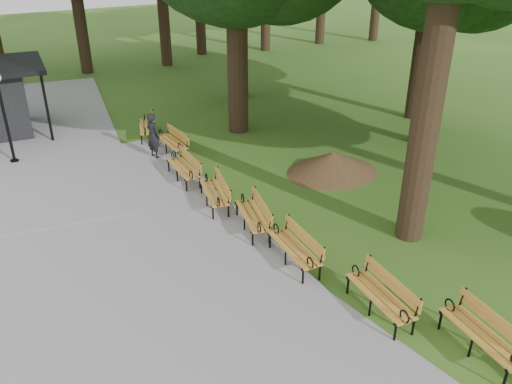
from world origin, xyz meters
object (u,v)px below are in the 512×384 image
bench_1 (482,335)px  bench_8 (146,127)px  person (153,136)px  bench_6 (183,168)px  bench_3 (294,248)px  bench_5 (214,192)px  bench_2 (380,296)px  bench_4 (252,215)px  bench_7 (171,142)px  lamp_post (1,99)px  dirt_mound (332,162)px

bench_1 → bench_8: (-1.26, 14.19, 0.00)m
person → bench_6: bearing=165.4°
bench_3 → bench_5: same height
person → bench_2: bearing=168.4°
bench_4 → bench_7: (0.25, 6.06, 0.00)m
bench_3 → bench_2: bearing=17.1°
lamp_post → bench_6: (4.41, -4.37, -1.81)m
lamp_post → bench_4: (4.72, -8.12, -1.81)m
bench_5 → bench_6: same height
bench_2 → bench_3: 2.44m
bench_7 → bench_3: bearing=-2.6°
dirt_mound → bench_7: 5.75m
lamp_post → bench_8: bearing=-0.6°
dirt_mound → bench_4: size_ratio=1.39×
bench_7 → bench_1: bearing=4.0°
bench_8 → bench_6: bearing=14.0°
dirt_mound → bench_5: 4.41m
lamp_post → bench_5: lamp_post is taller
lamp_post → bench_3: 11.21m
dirt_mound → bench_8: (-4.08, 6.24, 0.09)m
bench_3 → bench_8: same height
bench_7 → bench_5: bearing=-7.7°
bench_3 → bench_7: (0.22, 7.94, 0.00)m
lamp_post → bench_6: size_ratio=1.64×
bench_3 → bench_6: same height
dirt_mound → bench_4: (-4.15, -1.83, 0.09)m
bench_7 → bench_8: same height
dirt_mound → bench_4: 4.53m
lamp_post → bench_7: 5.68m
lamp_post → bench_6: 6.46m
bench_2 → bench_3: (-0.49, 2.39, 0.00)m
bench_3 → bench_6: size_ratio=1.00×
bench_5 → person: bearing=-163.5°
bench_1 → bench_5: size_ratio=1.00×
lamp_post → bench_1: (6.05, -14.23, -1.81)m
bench_6 → bench_8: 4.34m
bench_6 → bench_8: (0.38, 4.32, 0.00)m
bench_6 → bench_8: same height
dirt_mound → bench_3: bench_3 is taller
bench_5 → bench_7: bearing=-172.0°
person → bench_2: person is taller
dirt_mound → bench_3: bearing=-138.0°
bench_3 → bench_7: bearing=-176.0°
dirt_mound → bench_2: bearing=-120.8°
bench_4 → bench_5: (-0.25, 1.73, 0.00)m
bench_5 → bench_6: size_ratio=1.00×
bench_5 → bench_8: 6.35m
person → bench_3: 7.94m
bench_1 → bench_8: size_ratio=1.00×
bench_4 → bench_7: bearing=-167.0°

